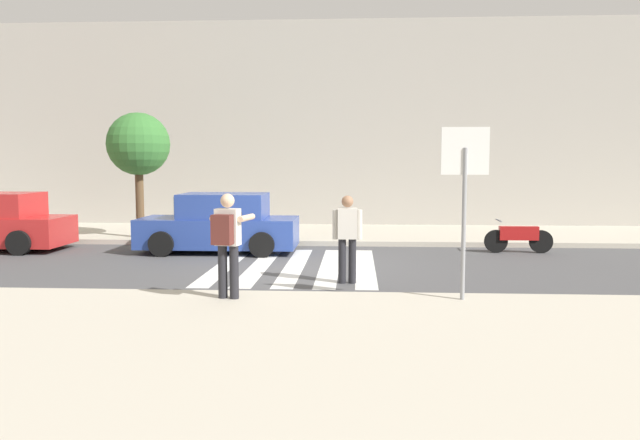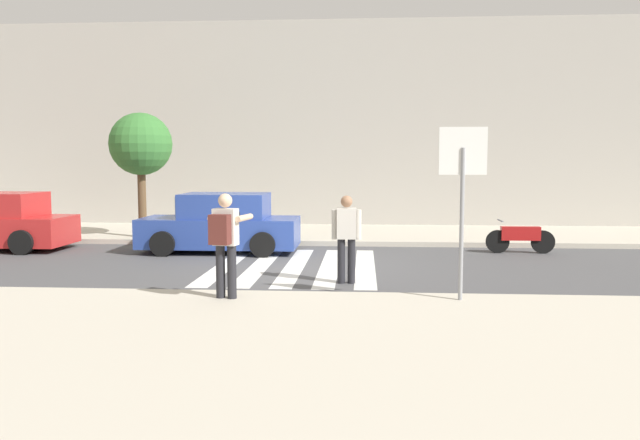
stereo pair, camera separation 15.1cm
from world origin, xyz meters
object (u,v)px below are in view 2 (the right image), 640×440
at_px(photographer_with_backpack, 225,236).
at_px(parked_car_blue, 222,225).
at_px(stop_sign, 463,174).
at_px(motorcycle, 520,237).
at_px(street_tree_west, 141,145).
at_px(pedestrian_crossing, 346,234).

height_order(photographer_with_backpack, parked_car_blue, photographer_with_backpack).
distance_m(stop_sign, photographer_with_backpack, 3.96).
distance_m(parked_car_blue, motorcycle, 7.82).
height_order(parked_car_blue, street_tree_west, street_tree_west).
height_order(photographer_with_backpack, pedestrian_crossing, photographer_with_backpack).
bearing_deg(street_tree_west, stop_sign, -44.21).
relative_size(parked_car_blue, street_tree_west, 1.12).
bearing_deg(parked_car_blue, photographer_with_backpack, -76.52).
distance_m(pedestrian_crossing, motorcycle, 6.20).
relative_size(motorcycle, street_tree_west, 0.48).
relative_size(photographer_with_backpack, pedestrian_crossing, 1.00).
distance_m(stop_sign, motorcycle, 6.99).
height_order(stop_sign, pedestrian_crossing, stop_sign).
bearing_deg(parked_car_blue, pedestrian_crossing, -49.86).
height_order(stop_sign, parked_car_blue, stop_sign).
height_order(photographer_with_backpack, motorcycle, photographer_with_backpack).
bearing_deg(motorcycle, stop_sign, -111.68).
bearing_deg(street_tree_west, motorcycle, -8.65).
bearing_deg(stop_sign, motorcycle, 68.32).
distance_m(photographer_with_backpack, motorcycle, 9.07).
relative_size(photographer_with_backpack, motorcycle, 0.98).
xyz_separation_m(pedestrian_crossing, street_tree_west, (-6.22, 5.95, 1.89)).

